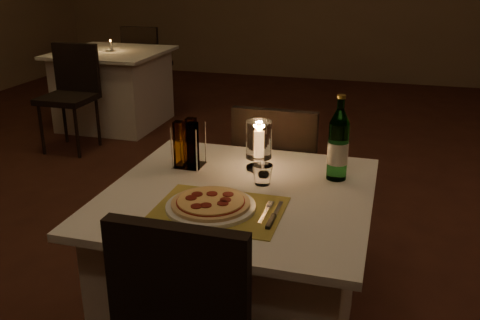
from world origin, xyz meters
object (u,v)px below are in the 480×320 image
(main_table, at_px, (239,273))
(water_bottle, at_px, (338,146))
(pizza, at_px, (211,202))
(hurricane_candle, at_px, (259,141))
(tumbler, at_px, (263,175))
(plate, at_px, (211,206))
(chair_far, at_px, (277,171))
(neighbor_table_left, at_px, (114,88))

(main_table, relative_size, water_bottle, 2.89)
(pizza, relative_size, hurricane_candle, 1.34)
(tumbler, height_order, hurricane_candle, hurricane_candle)
(plate, relative_size, hurricane_candle, 1.53)
(main_table, xyz_separation_m, plate, (-0.05, -0.18, 0.38))
(main_table, relative_size, plate, 3.12)
(chair_far, xyz_separation_m, pizza, (-0.05, -0.89, 0.22))
(tumbler, relative_size, hurricane_candle, 0.38)
(plate, xyz_separation_m, pizza, (-0.00, 0.00, 0.02))
(neighbor_table_left, bearing_deg, chair_far, -45.29)
(main_table, bearing_deg, chair_far, 90.00)
(chair_far, relative_size, neighbor_table_left, 0.90)
(pizza, height_order, hurricane_candle, hurricane_candle)
(pizza, bearing_deg, hurricane_candle, 81.15)
(plate, xyz_separation_m, water_bottle, (0.39, 0.41, 0.13))
(main_table, height_order, neighbor_table_left, same)
(pizza, xyz_separation_m, hurricane_candle, (0.07, 0.43, 0.10))
(plate, distance_m, hurricane_candle, 0.45)
(tumbler, bearing_deg, pizza, -114.01)
(plate, bearing_deg, water_bottle, 46.22)
(hurricane_candle, height_order, neighbor_table_left, hurricane_candle)
(pizza, distance_m, hurricane_candle, 0.44)
(water_bottle, distance_m, neighbor_table_left, 3.63)
(main_table, distance_m, water_bottle, 0.65)
(main_table, distance_m, plate, 0.42)
(chair_far, height_order, tumbler, chair_far)
(water_bottle, bearing_deg, chair_far, 125.40)
(main_table, height_order, pizza, pizza)
(tumbler, relative_size, neighbor_table_left, 0.08)
(tumbler, distance_m, hurricane_candle, 0.18)
(chair_far, distance_m, tumbler, 0.67)
(hurricane_candle, bearing_deg, plate, -98.84)
(neighbor_table_left, bearing_deg, plate, -55.71)
(plate, bearing_deg, neighbor_table_left, 124.29)
(pizza, relative_size, tumbler, 3.49)
(water_bottle, bearing_deg, neighbor_table_left, 133.18)
(water_bottle, relative_size, hurricane_candle, 1.65)
(tumbler, bearing_deg, plate, -113.99)
(tumbler, bearing_deg, neighbor_table_left, 128.41)
(hurricane_candle, bearing_deg, chair_far, 91.98)
(plate, height_order, neighbor_table_left, plate)
(plate, bearing_deg, main_table, 74.48)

